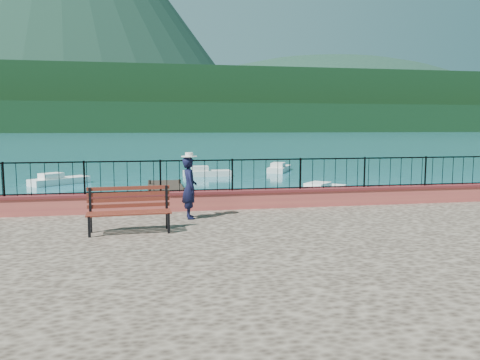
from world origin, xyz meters
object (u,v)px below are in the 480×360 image
object	(u,v)px
boat_2	(322,188)
boat_5	(279,167)
boat_0	(95,205)
boat_3	(60,178)
boat_1	(274,203)
park_bench	(130,219)
boat_4	(207,171)
person	(190,188)

from	to	relation	value
boat_2	boat_5	size ratio (longest dim) A/B	1.03
boat_0	boat_3	world-z (taller)	same
boat_1	boat_3	xyz separation A→B (m)	(-11.21, 12.32, 0.00)
park_bench	boat_0	size ratio (longest dim) A/B	0.61
park_bench	boat_4	size ratio (longest dim) A/B	0.56
boat_1	boat_2	xyz separation A→B (m)	(3.87, 4.36, 0.00)
person	boat_1	distance (m)	8.14
boat_1	person	bearing A→B (deg)	-109.52
person	park_bench	bearing A→B (deg)	129.73
park_bench	person	bearing A→B (deg)	40.92
boat_2	boat_5	distance (m)	13.91
boat_0	boat_1	bearing A→B (deg)	-28.41
person	boat_1	bearing A→B (deg)	-36.34
boat_0	boat_4	distance (m)	15.97
person	boat_2	world-z (taller)	person
boat_3	boat_5	xyz separation A→B (m)	(16.50, 5.89, 0.00)
boat_3	park_bench	bearing A→B (deg)	-114.54
person	boat_5	world-z (taller)	person
park_bench	boat_3	distance (m)	21.29
person	boat_1	world-z (taller)	person
boat_1	boat_3	size ratio (longest dim) A/B	1.11
boat_0	boat_3	distance (m)	11.87
boat_4	boat_5	bearing A→B (deg)	22.86
boat_0	boat_4	bearing A→B (deg)	44.63
park_bench	boat_0	xyz separation A→B (m)	(-1.87, 9.23, -1.12)
boat_5	park_bench	bearing A→B (deg)	-176.41
boat_2	boat_4	xyz separation A→B (m)	(-5.03, 11.18, 0.00)
boat_3	boat_4	world-z (taller)	same
boat_1	boat_0	bearing A→B (deg)	-174.51
park_bench	boat_2	size ratio (longest dim) A/B	0.48
boat_0	boat_4	size ratio (longest dim) A/B	0.92
boat_2	boat_5	xyz separation A→B (m)	(1.42, 13.84, 0.00)
park_bench	person	distance (m)	2.25
person	boat_3	xyz separation A→B (m)	(-6.95, 19.06, -1.66)
person	boat_1	xyz separation A→B (m)	(4.25, 6.74, -1.66)
person	boat_3	size ratio (longest dim) A/B	0.46
person	boat_4	world-z (taller)	person
boat_5	boat_2	bearing A→B (deg)	-159.46
boat_1	boat_4	world-z (taller)	same
boat_2	person	bearing A→B (deg)	-172.78
boat_3	boat_5	distance (m)	17.52
boat_3	boat_5	world-z (taller)	same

